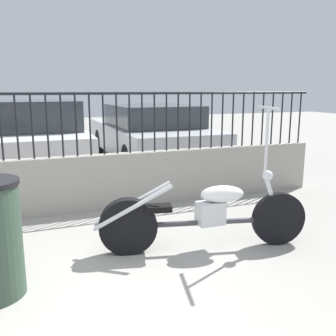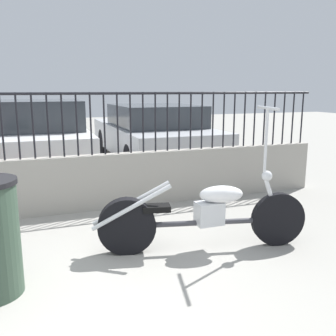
{
  "view_description": "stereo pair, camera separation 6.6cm",
  "coord_description": "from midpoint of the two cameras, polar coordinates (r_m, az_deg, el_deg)",
  "views": [
    {
      "loc": [
        -0.28,
        -2.56,
        1.65
      ],
      "look_at": [
        1.33,
        1.63,
        0.7
      ],
      "focal_mm": 40.0,
      "sensor_mm": 36.0,
      "label": 1
    },
    {
      "loc": [
        -0.22,
        -2.58,
        1.65
      ],
      "look_at": [
        1.33,
        1.63,
        0.7
      ],
      "focal_mm": 40.0,
      "sensor_mm": 36.0,
      "label": 2
    }
  ],
  "objects": [
    {
      "name": "ground_plane",
      "position": [
        3.06,
        -13.98,
        -21.02
      ],
      "size": [
        40.0,
        40.0,
        0.0
      ],
      "primitive_type": "plane",
      "color": "gray"
    },
    {
      "name": "low_wall",
      "position": [
        5.22,
        -17.73,
        -2.67
      ],
      "size": [
        8.21,
        0.18,
        0.77
      ],
      "color": "#9E998E",
      "rests_on": "ground_plane"
    },
    {
      "name": "fence_railing",
      "position": [
        5.07,
        -18.4,
        7.63
      ],
      "size": [
        8.21,
        0.04,
        0.84
      ],
      "color": "black",
      "rests_on": "low_wall"
    },
    {
      "name": "motorcycle_dark_grey",
      "position": [
        3.9,
        3.71,
        -7.21
      ],
      "size": [
        2.21,
        0.74,
        1.48
      ],
      "rotation": [
        0.0,
        0.0,
        -0.22
      ],
      "color": "black",
      "rests_on": "ground_plane"
    },
    {
      "name": "car_white",
      "position": [
        7.86,
        -19.67,
        4.43
      ],
      "size": [
        1.83,
        4.16,
        1.44
      ],
      "rotation": [
        0.0,
        0.0,
        1.55
      ],
      "color": "black",
      "rests_on": "ground_plane"
    },
    {
      "name": "car_silver",
      "position": [
        8.59,
        -2.98,
        5.35
      ],
      "size": [
        1.9,
        4.54,
        1.31
      ],
      "rotation": [
        0.0,
        0.0,
        1.57
      ],
      "color": "black",
      "rests_on": "ground_plane"
    }
  ]
}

